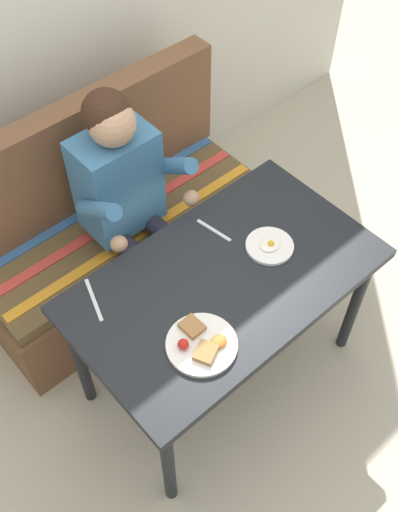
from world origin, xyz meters
The scene contains 9 objects.
ground_plane centered at (0.00, 0.00, 0.00)m, with size 8.00×8.00×0.00m, color #B5AE97.
back_wall centered at (0.00, 1.27, 1.30)m, with size 4.40×0.10×2.60m, color beige.
table centered at (0.00, 0.00, 0.65)m, with size 1.20×0.70×0.73m.
couch centered at (0.00, 0.76, 0.33)m, with size 1.44×0.56×1.00m.
person centered at (-0.01, 0.59, 0.74)m, with size 0.45×0.61×1.21m.
plate_breakfast centered at (-0.26, -0.16, 0.74)m, with size 0.25×0.25×0.05m.
plate_eggs centered at (0.23, -0.01, 0.74)m, with size 0.19×0.19×0.04m.
fork centered at (0.13, 0.20, 0.73)m, with size 0.01×0.17×0.01m, color silver.
knife centered at (-0.43, 0.24, 0.73)m, with size 0.01×0.20×0.01m, color silver.
Camera 1 is at (-0.96, -0.94, 2.55)m, focal length 41.80 mm.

